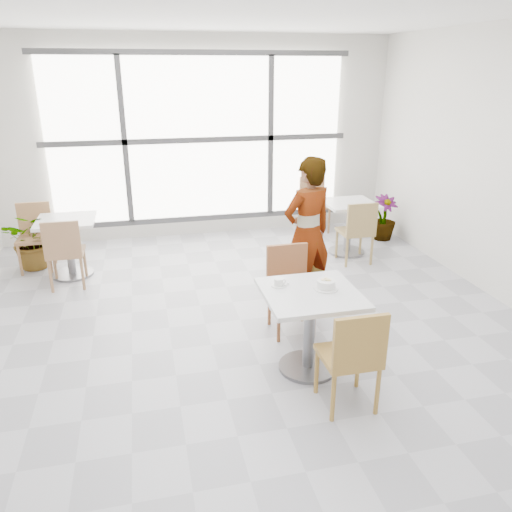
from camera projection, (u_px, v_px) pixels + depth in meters
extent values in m
plane|color=#9E9EA5|center=(249.00, 340.00, 4.89)|extent=(7.00, 7.00, 0.00)
plane|color=white|center=(247.00, 0.00, 3.83)|extent=(7.00, 7.00, 0.00)
plane|color=silver|center=(199.00, 139.00, 7.54)|extent=(6.00, 0.00, 6.00)
cube|color=white|center=(200.00, 140.00, 7.49)|extent=(4.40, 0.04, 2.40)
cube|color=#3F3F42|center=(200.00, 140.00, 7.46)|extent=(4.60, 0.05, 0.08)
cube|color=#3F3F42|center=(125.00, 142.00, 7.23)|extent=(0.08, 0.05, 2.40)
cube|color=#3F3F42|center=(271.00, 138.00, 7.70)|extent=(0.08, 0.05, 2.40)
cube|color=#3F3F42|center=(203.00, 218.00, 7.89)|extent=(4.60, 0.05, 0.08)
cube|color=#3F3F42|center=(196.00, 52.00, 7.03)|extent=(4.60, 0.05, 0.08)
cube|color=silver|center=(311.00, 294.00, 4.18)|extent=(0.80, 0.80, 0.04)
cylinder|color=slate|center=(309.00, 333.00, 4.31)|extent=(0.10, 0.10, 0.71)
cylinder|color=slate|center=(308.00, 366.00, 4.43)|extent=(0.52, 0.52, 0.03)
cube|color=#A27836|center=(348.00, 356.00, 3.83)|extent=(0.42, 0.42, 0.04)
cube|color=#A27836|center=(361.00, 343.00, 3.57)|extent=(0.42, 0.04, 0.42)
cylinder|color=#A27836|center=(358.00, 365.00, 4.11)|extent=(0.04, 0.04, 0.41)
cylinder|color=#A27836|center=(377.00, 391.00, 3.78)|extent=(0.04, 0.04, 0.41)
cylinder|color=#A27836|center=(317.00, 371.00, 4.03)|extent=(0.04, 0.04, 0.41)
cylinder|color=#A27836|center=(333.00, 398.00, 3.71)|extent=(0.04, 0.04, 0.41)
cube|color=brown|center=(292.00, 292.00, 4.92)|extent=(0.42, 0.42, 0.04)
cube|color=brown|center=(287.00, 264.00, 5.01)|extent=(0.42, 0.04, 0.42)
cylinder|color=brown|center=(279.00, 323.00, 4.80)|extent=(0.04, 0.04, 0.41)
cylinder|color=brown|center=(269.00, 307.00, 5.12)|extent=(0.04, 0.04, 0.41)
cylinder|color=brown|center=(314.00, 319.00, 4.87)|extent=(0.04, 0.04, 0.41)
cylinder|color=brown|center=(303.00, 303.00, 5.20)|extent=(0.04, 0.04, 0.41)
cylinder|color=silver|center=(326.00, 288.00, 4.22)|extent=(0.21, 0.21, 0.01)
cylinder|color=silver|center=(326.00, 284.00, 4.21)|extent=(0.16, 0.16, 0.07)
torus|color=silver|center=(326.00, 281.00, 4.20)|extent=(0.16, 0.16, 0.01)
cylinder|color=tan|center=(326.00, 284.00, 4.21)|extent=(0.14, 0.14, 0.05)
cylinder|color=beige|center=(329.00, 280.00, 4.19)|extent=(0.03, 0.03, 0.01)
cylinder|color=beige|center=(326.00, 280.00, 4.19)|extent=(0.03, 0.03, 0.01)
cylinder|color=beige|center=(327.00, 279.00, 4.22)|extent=(0.03, 0.03, 0.02)
cylinder|color=beige|center=(329.00, 281.00, 4.19)|extent=(0.03, 0.03, 0.01)
cylinder|color=beige|center=(326.00, 280.00, 4.19)|extent=(0.03, 0.03, 0.01)
cylinder|color=beige|center=(326.00, 282.00, 4.18)|extent=(0.03, 0.03, 0.01)
cylinder|color=beige|center=(326.00, 280.00, 4.21)|extent=(0.03, 0.03, 0.01)
cylinder|color=beige|center=(327.00, 280.00, 4.20)|extent=(0.03, 0.03, 0.02)
cylinder|color=#F7EA9F|center=(328.00, 280.00, 4.20)|extent=(0.03, 0.03, 0.02)
cylinder|color=beige|center=(328.00, 280.00, 4.20)|extent=(0.03, 0.03, 0.01)
cylinder|color=beige|center=(325.00, 278.00, 4.24)|extent=(0.03, 0.03, 0.02)
cylinder|color=#F8DEA0|center=(323.00, 280.00, 4.20)|extent=(0.03, 0.03, 0.01)
cylinder|color=silver|center=(279.00, 285.00, 4.28)|extent=(0.13, 0.13, 0.01)
cylinder|color=silver|center=(279.00, 282.00, 4.27)|extent=(0.08, 0.08, 0.06)
torus|color=silver|center=(283.00, 281.00, 4.28)|extent=(0.05, 0.01, 0.05)
cylinder|color=black|center=(279.00, 279.00, 4.26)|extent=(0.07, 0.07, 0.00)
cube|color=#AFAFB4|center=(285.00, 285.00, 4.27)|extent=(0.09, 0.05, 0.00)
sphere|color=#AFAFB4|center=(288.00, 284.00, 4.29)|extent=(0.02, 0.02, 0.02)
imported|color=black|center=(307.00, 233.00, 5.38)|extent=(0.70, 0.57, 1.67)
cube|color=silver|center=(66.00, 221.00, 6.18)|extent=(0.70, 0.70, 0.04)
cylinder|color=slate|center=(70.00, 249.00, 6.32)|extent=(0.10, 0.10, 0.71)
cylinder|color=slate|center=(73.00, 274.00, 6.44)|extent=(0.52, 0.52, 0.03)
cube|color=silver|center=(350.00, 204.00, 6.96)|extent=(0.70, 0.70, 0.04)
cylinder|color=slate|center=(348.00, 229.00, 7.10)|extent=(0.10, 0.10, 0.71)
cylinder|color=slate|center=(346.00, 251.00, 7.22)|extent=(0.52, 0.52, 0.03)
cube|color=#976E4B|center=(66.00, 252.00, 5.98)|extent=(0.42, 0.42, 0.04)
cube|color=#976E4B|center=(61.00, 239.00, 5.73)|extent=(0.42, 0.04, 0.42)
cylinder|color=#976E4B|center=(85.00, 263.00, 6.27)|extent=(0.04, 0.04, 0.41)
cylinder|color=#976E4B|center=(83.00, 274.00, 5.94)|extent=(0.04, 0.04, 0.41)
cylinder|color=#976E4B|center=(55.00, 266.00, 6.19)|extent=(0.04, 0.04, 0.41)
cylinder|color=#976E4B|center=(51.00, 277.00, 5.86)|extent=(0.04, 0.04, 0.41)
cube|color=#A17249|center=(35.00, 239.00, 6.47)|extent=(0.42, 0.42, 0.04)
cube|color=#A17249|center=(35.00, 218.00, 6.56)|extent=(0.42, 0.04, 0.42)
cylinder|color=#A17249|center=(20.00, 261.00, 6.34)|extent=(0.04, 0.04, 0.41)
cylinder|color=#A17249|center=(25.00, 251.00, 6.67)|extent=(0.04, 0.04, 0.41)
cylinder|color=#A17249|center=(50.00, 258.00, 6.42)|extent=(0.04, 0.04, 0.41)
cylinder|color=#A17249|center=(54.00, 249.00, 6.75)|extent=(0.04, 0.04, 0.41)
cube|color=#977D49|center=(355.00, 232.00, 6.74)|extent=(0.42, 0.42, 0.04)
cube|color=#977D49|center=(362.00, 219.00, 6.49)|extent=(0.42, 0.04, 0.42)
cylinder|color=#977D49|center=(360.00, 242.00, 7.03)|extent=(0.04, 0.04, 0.41)
cylinder|color=#977D49|center=(372.00, 251.00, 6.70)|extent=(0.04, 0.04, 0.41)
cylinder|color=#977D49|center=(337.00, 244.00, 6.95)|extent=(0.04, 0.04, 0.41)
cylinder|color=#977D49|center=(347.00, 253.00, 6.62)|extent=(0.04, 0.04, 0.41)
cube|color=#9A6E4A|center=(315.00, 205.00, 8.03)|extent=(0.42, 0.42, 0.04)
cube|color=#9A6E4A|center=(312.00, 189.00, 8.13)|extent=(0.42, 0.04, 0.42)
cylinder|color=#9A6E4A|center=(308.00, 223.00, 7.91)|extent=(0.04, 0.04, 0.41)
cylinder|color=#9A6E4A|center=(301.00, 216.00, 8.24)|extent=(0.04, 0.04, 0.41)
cylinder|color=#9A6E4A|center=(329.00, 221.00, 7.99)|extent=(0.04, 0.04, 0.41)
cylinder|color=#9A6E4A|center=(321.00, 215.00, 8.32)|extent=(0.04, 0.04, 0.41)
imported|color=#518348|center=(34.00, 240.00, 6.55)|extent=(0.85, 0.80, 0.77)
imported|color=#488B43|center=(384.00, 218.00, 7.67)|extent=(0.39, 0.39, 0.69)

